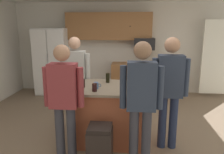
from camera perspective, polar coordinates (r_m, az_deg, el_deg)
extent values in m
plane|color=#7F6B56|center=(4.26, 1.14, -14.17)|extent=(7.04, 7.04, 0.00)
cube|color=silver|center=(6.61, 2.83, 7.43)|extent=(6.40, 0.10, 2.60)
cube|color=white|center=(6.66, 25.69, 4.47)|extent=(0.90, 0.06, 2.00)
cube|color=#936038|center=(6.41, -0.84, 12.86)|extent=(2.40, 0.35, 0.75)
sphere|color=#4C3823|center=(6.19, 4.65, 12.81)|extent=(0.04, 0.04, 0.04)
cube|color=#936038|center=(6.44, 7.98, -0.51)|extent=(1.80, 0.60, 0.90)
sphere|color=#4C3823|center=(6.18, 12.29, -1.27)|extent=(0.04, 0.04, 0.04)
cube|color=white|center=(6.65, -14.88, 3.89)|extent=(0.91, 0.70, 1.88)
cube|color=white|center=(6.39, -17.91, 3.34)|extent=(0.43, 0.04, 1.80)
cube|color=white|center=(6.23, -14.04, 3.34)|extent=(0.43, 0.04, 1.80)
cylinder|color=#B2B2B7|center=(6.26, -16.15, 4.14)|extent=(0.02, 0.02, 0.35)
cube|color=black|center=(6.31, 8.26, 8.40)|extent=(0.56, 0.40, 0.32)
cube|color=#AD5638|center=(3.86, -0.39, -9.58)|extent=(1.08, 0.84, 0.92)
cube|color=gray|center=(3.71, -0.40, -2.72)|extent=(1.22, 0.98, 0.04)
cylinder|color=#383842|center=(3.21, 5.59, -15.30)|extent=(0.13, 0.13, 0.85)
cylinder|color=#383842|center=(3.21, 8.73, -15.33)|extent=(0.13, 0.13, 0.85)
cube|color=#2D384C|center=(2.93, 7.57, -2.34)|extent=(0.38, 0.22, 0.64)
sphere|color=#8C664C|center=(2.84, 7.86, 6.76)|extent=(0.23, 0.23, 0.23)
cylinder|color=#2D384C|center=(2.93, 2.87, -2.59)|extent=(0.09, 0.09, 0.58)
cylinder|color=#2D384C|center=(2.96, 12.22, -2.75)|extent=(0.09, 0.09, 0.58)
cylinder|color=#4C5166|center=(4.52, -10.08, -6.84)|extent=(0.13, 0.13, 0.85)
cylinder|color=#4C5166|center=(4.48, -7.97, -6.95)|extent=(0.13, 0.13, 0.85)
cube|color=#B7B7B2|center=(4.31, -9.38, 2.42)|extent=(0.38, 0.22, 0.64)
sphere|color=tan|center=(4.25, -9.61, 8.57)|extent=(0.23, 0.23, 0.23)
cylinder|color=#B7B7B2|center=(4.37, -12.42, 2.21)|extent=(0.09, 0.09, 0.57)
cylinder|color=#B7B7B2|center=(4.26, -6.24, 2.15)|extent=(0.09, 0.09, 0.57)
cylinder|color=#232D4C|center=(3.74, 12.74, -11.17)|extent=(0.13, 0.13, 0.87)
cylinder|color=#232D4C|center=(3.76, 15.36, -11.14)|extent=(0.13, 0.13, 0.87)
cube|color=#2D384C|center=(3.51, 14.73, 0.22)|extent=(0.38, 0.22, 0.65)
sphere|color=tan|center=(3.44, 15.19, 7.91)|extent=(0.23, 0.23, 0.23)
cylinder|color=#2D384C|center=(3.48, 10.82, 0.02)|extent=(0.09, 0.09, 0.59)
cylinder|color=#2D384C|center=(3.56, 18.52, -0.14)|extent=(0.09, 0.09, 0.59)
cylinder|color=#383842|center=(3.42, -13.15, -13.92)|extent=(0.13, 0.13, 0.83)
cylinder|color=#383842|center=(3.38, -10.32, -14.17)|extent=(0.13, 0.13, 0.83)
cube|color=maroon|center=(3.14, -12.35, -2.18)|extent=(0.38, 0.22, 0.62)
sphere|color=tan|center=(3.05, -12.76, 6.04)|extent=(0.22, 0.22, 0.22)
cylinder|color=maroon|center=(3.22, -16.42, -2.37)|extent=(0.09, 0.09, 0.56)
cylinder|color=maroon|center=(3.08, -8.06, -2.65)|extent=(0.09, 0.09, 0.56)
cylinder|color=black|center=(3.66, -7.45, -1.57)|extent=(0.06, 0.06, 0.14)
cylinder|color=black|center=(3.75, 5.84, -1.26)|extent=(0.07, 0.07, 0.13)
cylinder|color=black|center=(3.93, -1.12, -0.24)|extent=(0.07, 0.07, 0.17)
cylinder|color=white|center=(3.49, 4.67, -2.49)|extent=(0.08, 0.08, 0.11)
torus|color=white|center=(3.49, 5.56, -2.42)|extent=(0.06, 0.01, 0.06)
cylinder|color=black|center=(3.42, -4.51, -2.70)|extent=(0.07, 0.07, 0.12)
cylinder|color=#4C6B99|center=(3.56, -4.09, -2.19)|extent=(0.08, 0.08, 0.11)
torus|color=#4C6B99|center=(3.55, -3.23, -2.13)|extent=(0.06, 0.01, 0.06)
cube|color=black|center=(3.27, -3.06, -17.70)|extent=(0.34, 0.34, 0.55)
cube|color=black|center=(3.12, -3.13, -12.89)|extent=(0.32, 0.32, 0.06)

